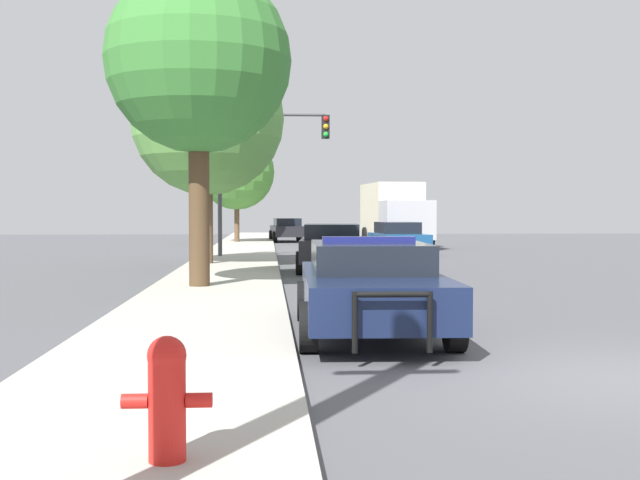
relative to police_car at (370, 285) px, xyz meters
The scene contains 12 objects.
ground_plane 4.22m from the police_car, 54.43° to the right, with size 110.00×110.00×0.00m, color #4F4F54.
sidewalk_left 4.37m from the police_car, 128.43° to the right, with size 3.00×110.00×0.13m.
police_car is the anchor object (origin of this frame).
fire_hydrant 6.76m from the police_car, 109.12° to the right, with size 0.61×0.27×0.86m.
traffic_light 19.16m from the police_car, 95.12° to the left, with size 4.26×0.35×5.52m.
car_background_distant 35.67m from the police_car, 90.56° to the left, with size 2.15×4.10×1.40m.
car_background_oncoming 22.28m from the police_car, 79.57° to the left, with size 2.28×4.29×1.36m.
car_background_midblock 12.28m from the police_car, 88.05° to the left, with size 2.30×4.24×1.44m.
box_truck 28.41m from the police_car, 80.19° to the left, with size 2.88×6.89×3.23m.
tree_sidewalk_mid 15.39m from the police_car, 103.47° to the left, with size 4.97×4.97×7.19m.
tree_sidewalk_near 8.46m from the police_car, 115.33° to the left, with size 4.21×4.21×7.22m.
tree_sidewalk_far 33.19m from the police_car, 95.57° to the left, with size 4.17×4.17×5.95m.
Camera 1 is at (-3.95, -8.46, 1.84)m, focal length 45.00 mm.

